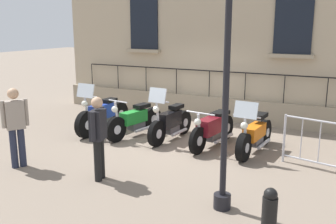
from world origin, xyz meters
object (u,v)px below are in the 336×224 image
motorcycle_green (135,121)px  crowd_barrier (329,145)px  motorcycle_blue (103,116)px  bollard (269,218)px  motorcycle_black (170,123)px  pedestrian_walking (16,123)px  motorcycle_maroon (213,129)px  motorcycle_orange (255,135)px  pedestrian_standing (98,134)px

motorcycle_green → crowd_barrier: bearing=85.1°
motorcycle_blue → bollard: size_ratio=2.47×
motorcycle_green → crowd_barrier: (0.41, 4.78, 0.14)m
motorcycle_black → pedestrian_walking: bearing=-31.9°
bollard → motorcycle_black: bearing=-138.4°
motorcycle_maroon → bollard: bearing=30.2°
motorcycle_blue → motorcycle_orange: size_ratio=1.03×
motorcycle_black → pedestrian_standing: (2.90, -0.05, 0.46)m
motorcycle_orange → bollard: size_ratio=2.39×
crowd_barrier → pedestrian_standing: pedestrian_standing is taller
bollard → motorcycle_maroon: bearing=-149.8°
motorcycle_green → pedestrian_standing: size_ratio=1.28×
motorcycle_blue → motorcycle_black: (-0.16, 1.99, -0.02)m
bollard → pedestrian_standing: 3.53m
motorcycle_blue → motorcycle_black: bearing=94.7°
motorcycle_green → bollard: size_ratio=2.41×
motorcycle_blue → pedestrian_standing: 3.39m
crowd_barrier → pedestrian_standing: (2.38, -3.83, 0.34)m
crowd_barrier → pedestrian_walking: size_ratio=1.11×
motorcycle_green → motorcycle_orange: motorcycle_orange is taller
motorcycle_black → bollard: bearing=41.6°
motorcycle_blue → crowd_barrier: size_ratio=1.14×
motorcycle_black → motorcycle_orange: motorcycle_black is taller
bollard → pedestrian_walking: size_ratio=0.51×
motorcycle_green → motorcycle_maroon: motorcycle_green is taller
pedestrian_walking → motorcycle_black: bearing=148.1°
bollard → crowd_barrier: bearing=172.3°
crowd_barrier → bollard: 3.28m
motorcycle_black → pedestrian_walking: pedestrian_walking is taller
motorcycle_orange → crowd_barrier: 1.70m
motorcycle_maroon → bollard: (3.76, 2.19, -0.02)m
motorcycle_orange → pedestrian_walking: size_ratio=1.23×
crowd_barrier → pedestrian_walking: 6.31m
crowd_barrier → pedestrian_standing: size_ratio=1.15×
motorcycle_orange → motorcycle_green: bearing=-88.0°
motorcycle_maroon → bollard: motorcycle_maroon is taller
motorcycle_maroon → bollard: 4.35m
motorcycle_blue → crowd_barrier: bearing=86.5°
motorcycle_maroon → motorcycle_blue: bearing=-87.2°
motorcycle_blue → pedestrian_walking: (2.97, 0.05, 0.48)m
crowd_barrier → pedestrian_walking: pedestrian_walking is taller
motorcycle_blue → motorcycle_orange: motorcycle_blue is taller
motorcycle_blue → motorcycle_green: bearing=93.2°
pedestrian_standing → pedestrian_walking: size_ratio=0.97×
motorcycle_orange → motorcycle_blue: bearing=-87.7°
motorcycle_blue → motorcycle_orange: (-0.17, 4.16, -0.05)m
motorcycle_green → motorcycle_maroon: (-0.10, 2.15, 0.03)m
motorcycle_blue → motorcycle_maroon: (-0.15, 3.15, -0.01)m
motorcycle_blue → motorcycle_orange: 4.17m
motorcycle_black → pedestrian_walking: size_ratio=1.17×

